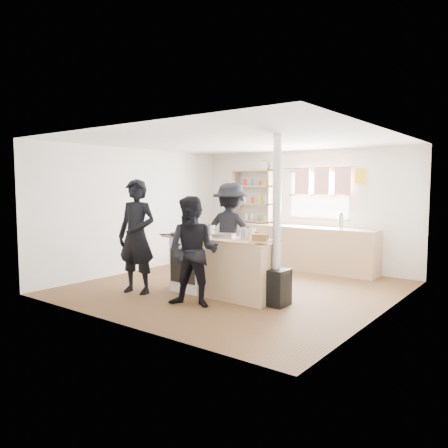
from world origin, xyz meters
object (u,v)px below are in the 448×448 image
Objects in this scene: cooking_island at (223,267)px; stockpot_counter at (248,233)px; skillet_greens at (179,234)px; stockpot_stove at (209,230)px; bread_board at (260,239)px; person_near_left at (137,236)px; person_near_right at (193,252)px; thermos at (341,221)px; roast_tray at (224,235)px; person_far at (231,232)px; flue_heater at (276,262)px.

cooking_island is 7.43× the size of stockpot_counter.
skillet_greens is 1.59× the size of stockpot_counter.
stockpot_stove reaches higher than bread_board.
person_near_left reaches higher than person_near_right.
cooking_island is at bearing 171.70° from bread_board.
thermos is at bearing 63.82° from stockpot_stove.
roast_tray reaches higher than skillet_greens.
bread_board is at bearing -8.30° from cooking_island.
thermos is 2.86m from roast_tray.
stockpot_stove is at bearing 165.29° from bread_board.
thermos is 1.13× the size of stockpot_counter.
bread_board is 1.76m from person_far.
person_near_left is (-0.77, -0.92, -0.08)m from stockpot_stove.
stockpot_counter is 1.83m from person_near_left.
flue_heater is (0.96, -0.01, -0.32)m from roast_tray.
cooking_island is 1.25m from person_far.
person_near_right is (-0.76, -3.54, -0.25)m from thermos.
person_near_left is 1.83m from person_far.
person_far is at bearing 147.72° from flue_heater.
person_far is (0.63, 1.72, -0.03)m from person_near_left.
stockpot_counter is 0.84× the size of bread_board.
cooking_island is 0.93m from skillet_greens.
stockpot_counter is at bearing 126.10° from person_far.
person_far is (-1.56, 0.99, 0.26)m from flue_heater.
flue_heater is at bearing 135.83° from person_far.
person_far is (-0.60, 0.98, -0.07)m from roast_tray.
bread_board is at bearing -90.83° from thermos.
stockpot_stove is 1.21m from person_near_left.
bread_board is 0.20× the size of person_near_right.
skillet_greens is 0.26× the size of person_near_right.
skillet_greens is at bearing -176.66° from bread_board.
person_near_left is at bearing -120.29° from thermos.
bread_board is 0.13× the size of flue_heater.
person_near_right reaches higher than thermos.
cooking_island is 4.68× the size of skillet_greens.
thermos reaches higher than roast_tray.
stockpot_stove is at bearing 88.43° from person_far.
thermos is 0.75× the size of roast_tray.
cooking_island is 0.93m from bread_board.
person_far reaches higher than stockpot_stove.
thermos is 2.94m from cooking_island.
thermos is 2.70m from stockpot_counter.
bread_board is (1.53, 0.09, 0.02)m from skillet_greens.
roast_tray is at bearing 16.89° from skillet_greens.
person_near_left reaches higher than bread_board.
person_near_right is at bearing -139.37° from flue_heater.
thermos is 0.15× the size of cooking_island.
person_near_right is at bearing -112.96° from stockpot_counter.
flue_heater is (0.97, 0.02, 0.18)m from cooking_island.
bread_board is at bearing -14.71° from stockpot_stove.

